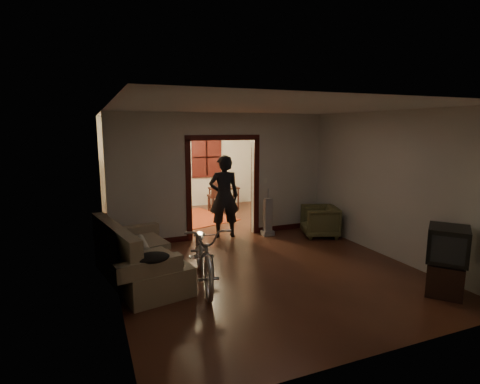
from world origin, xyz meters
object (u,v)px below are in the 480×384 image
sofa (140,252)px  person (224,197)px  locker (148,182)px  desk (224,198)px  armchair (320,221)px  bicycle (204,253)px

sofa → person: person is taller
person → locker: 3.44m
sofa → locker: 5.16m
person → desk: (1.01, 2.81, -0.61)m
armchair → locker: locker is taller
armchair → person: person is taller
sofa → desk: sofa is taller
sofa → locker: bearing=67.9°
bicycle → armchair: size_ratio=2.50×
locker → sofa: bearing=-118.3°
sofa → person: bearing=29.1°
sofa → armchair: 4.29m
person → desk: 3.05m
locker → person: bearing=-87.6°
sofa → locker: (0.92, 5.06, 0.42)m
person → locker: person is taller
bicycle → desk: bicycle is taller
armchair → person: bearing=-91.8°
sofa → bicycle: size_ratio=1.08×
bicycle → locker: locker is taller
sofa → person: 2.84m
bicycle → armchair: 3.58m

